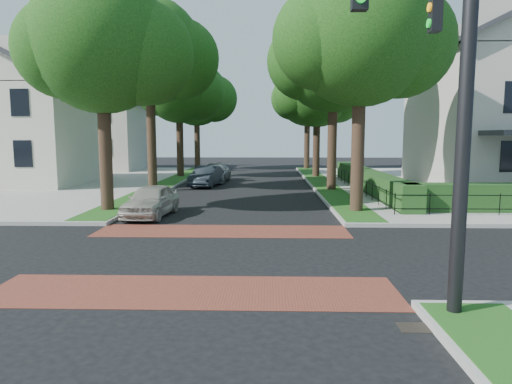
% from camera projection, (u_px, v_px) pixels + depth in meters
% --- Properties ---
extents(ground, '(120.00, 120.00, 0.00)m').
position_uv_depth(ground, '(211.00, 254.00, 13.19)').
color(ground, black).
rests_on(ground, ground).
extents(crosswalk_far, '(9.00, 2.20, 0.01)m').
position_uv_depth(crosswalk_far, '(222.00, 231.00, 16.37)').
color(crosswalk_far, brown).
rests_on(crosswalk_far, ground).
extents(crosswalk_near, '(9.00, 2.20, 0.01)m').
position_uv_depth(crosswalk_near, '(194.00, 291.00, 10.02)').
color(crosswalk_near, brown).
rests_on(crosswalk_near, ground).
extents(storm_drain, '(0.65, 0.45, 0.01)m').
position_uv_depth(storm_drain, '(417.00, 328.00, 8.12)').
color(storm_drain, black).
rests_on(storm_drain, ground).
extents(grass_strip_ne, '(1.60, 29.80, 0.02)m').
position_uv_depth(grass_strip_ne, '(322.00, 182.00, 31.98)').
color(grass_strip_ne, '#174B15').
rests_on(grass_strip_ne, sidewalk_ne).
extents(grass_strip_nw, '(1.60, 29.80, 0.02)m').
position_uv_depth(grass_strip_nw, '(169.00, 182.00, 32.27)').
color(grass_strip_nw, '#174B15').
rests_on(grass_strip_nw, sidewalk_nw).
extents(tree_right_near, '(7.75, 6.67, 10.66)m').
position_uv_depth(tree_right_near, '(362.00, 35.00, 19.29)').
color(tree_right_near, black).
rests_on(tree_right_near, sidewalk_ne).
extents(tree_right_mid, '(8.25, 7.09, 11.22)m').
position_uv_depth(tree_right_mid, '(335.00, 59.00, 27.20)').
color(tree_right_mid, black).
rests_on(tree_right_mid, sidewalk_ne).
extents(tree_right_far, '(7.25, 6.23, 9.74)m').
position_uv_depth(tree_right_far, '(318.00, 92.00, 36.23)').
color(tree_right_far, black).
rests_on(tree_right_far, sidewalk_ne).
extents(tree_right_back, '(7.50, 6.45, 10.20)m').
position_uv_depth(tree_right_back, '(308.00, 97.00, 45.13)').
color(tree_right_back, black).
rests_on(tree_right_back, sidewalk_ne).
extents(tree_left_near, '(7.50, 6.45, 10.20)m').
position_uv_depth(tree_left_near, '(105.00, 46.00, 19.62)').
color(tree_left_near, black).
rests_on(tree_left_near, sidewalk_nw).
extents(tree_left_mid, '(8.00, 6.88, 11.48)m').
position_uv_depth(tree_left_mid, '(152.00, 53.00, 27.44)').
color(tree_left_mid, black).
rests_on(tree_left_mid, sidewalk_nw).
extents(tree_left_far, '(7.00, 6.02, 9.86)m').
position_uv_depth(tree_left_far, '(181.00, 89.00, 36.49)').
color(tree_left_far, black).
rests_on(tree_left_far, sidewalk_nw).
extents(tree_left_back, '(7.75, 6.66, 10.44)m').
position_uv_depth(tree_left_back, '(198.00, 95.00, 45.41)').
color(tree_left_back, black).
rests_on(tree_left_back, sidewalk_nw).
extents(hedge_main_road, '(1.00, 18.00, 1.20)m').
position_uv_depth(hedge_main_road, '(367.00, 180.00, 27.78)').
color(hedge_main_road, '#143C18').
rests_on(hedge_main_road, sidewalk_ne).
extents(fence_main_road, '(0.06, 18.00, 0.90)m').
position_uv_depth(fence_main_road, '(354.00, 182.00, 27.82)').
color(fence_main_road, black).
rests_on(fence_main_road, sidewalk_ne).
extents(house_left_near, '(10.00, 9.00, 10.14)m').
position_uv_depth(house_left_near, '(16.00, 112.00, 30.84)').
color(house_left_near, beige).
rests_on(house_left_near, sidewalk_nw).
extents(house_left_far, '(10.00, 9.00, 10.14)m').
position_uv_depth(house_left_far, '(94.00, 119.00, 44.73)').
color(house_left_far, beige).
rests_on(house_left_far, sidewalk_nw).
extents(traffic_signal, '(2.17, 2.00, 8.00)m').
position_uv_depth(traffic_signal, '(451.00, 62.00, 8.11)').
color(traffic_signal, black).
rests_on(traffic_signal, sidewalk_se).
extents(parked_car_front, '(1.93, 4.12, 1.36)m').
position_uv_depth(parked_car_front, '(151.00, 200.00, 19.31)').
color(parked_car_front, '#B2ACA0').
rests_on(parked_car_front, ground).
extents(parked_car_middle, '(2.04, 4.33, 1.37)m').
position_uv_depth(parked_car_middle, '(207.00, 176.00, 30.76)').
color(parked_car_middle, '#1D252C').
rests_on(parked_car_middle, ground).
extents(parked_car_rear, '(2.19, 4.85, 1.38)m').
position_uv_depth(parked_car_rear, '(215.00, 173.00, 33.71)').
color(parked_car_rear, slate).
rests_on(parked_car_rear, ground).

